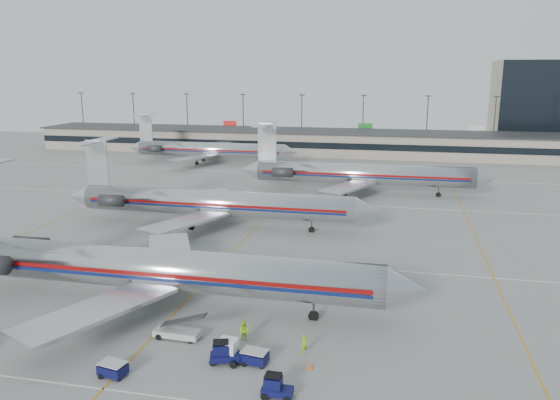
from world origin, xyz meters
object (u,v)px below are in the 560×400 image
(jet_second_row, at_px, (210,202))
(uld_container, at_px, (228,350))
(jet_foreground, at_px, (148,267))
(tug_center, at_px, (223,354))
(belt_loader, at_px, (178,331))

(jet_second_row, distance_m, uld_container, 38.17)
(jet_second_row, relative_size, uld_container, 25.73)
(jet_foreground, relative_size, tug_center, 20.17)
(uld_container, bearing_deg, jet_second_row, 117.02)
(jet_foreground, xyz_separation_m, jet_second_row, (-3.51, 27.06, -0.22))
(jet_foreground, height_order, uld_container, jet_foreground)
(jet_foreground, bearing_deg, jet_second_row, 97.40)
(belt_loader, bearing_deg, jet_foreground, 133.72)
(jet_foreground, xyz_separation_m, tug_center, (10.12, -8.85, -2.89))
(tug_center, relative_size, belt_loader, 0.54)
(belt_loader, bearing_deg, uld_container, -24.72)
(jet_foreground, relative_size, jet_second_row, 1.06)
(jet_foreground, height_order, jet_second_row, jet_foreground)
(jet_foreground, distance_m, uld_container, 13.63)
(jet_second_row, relative_size, tug_center, 18.96)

